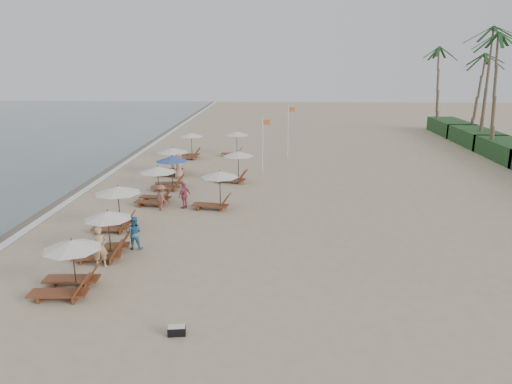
{
  "coord_description": "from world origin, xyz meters",
  "views": [
    {
      "loc": [
        1.84,
        -20.61,
        8.56
      ],
      "look_at": [
        0.59,
        5.59,
        1.3
      ],
      "focal_mm": 33.84,
      "sensor_mm": 36.0,
      "label": 1
    }
  ],
  "objects_px": {
    "inland_station_0": "(215,187)",
    "flag_pole_near": "(263,142)",
    "beachgoer_far_b": "(179,166)",
    "duffel_bag": "(177,330)",
    "lounger_station_5": "(170,161)",
    "beachgoer_mid_b": "(162,198)",
    "lounger_station_4": "(169,173)",
    "lounger_station_0": "(67,269)",
    "inland_station_1": "(234,165)",
    "lounger_station_3": "(155,185)",
    "lounger_station_1": "(103,236)",
    "lounger_station_6": "(189,147)",
    "beachgoer_far_a": "(184,195)",
    "beachgoer_near": "(100,247)",
    "lounger_station_2": "(115,207)",
    "inland_station_2": "(235,140)",
    "beachgoer_mid_a": "(134,233)"
  },
  "relations": [
    {
      "from": "lounger_station_5",
      "to": "beachgoer_near",
      "type": "xyz_separation_m",
      "value": [
        0.8,
        -17.0,
        -0.16
      ]
    },
    {
      "from": "inland_station_2",
      "to": "lounger_station_2",
      "type": "bearing_deg",
      "value": -102.23
    },
    {
      "from": "beachgoer_far_b",
      "to": "duffel_bag",
      "type": "height_order",
      "value": "beachgoer_far_b"
    },
    {
      "from": "lounger_station_4",
      "to": "flag_pole_near",
      "type": "relative_size",
      "value": 0.59
    },
    {
      "from": "lounger_station_5",
      "to": "beachgoer_mid_b",
      "type": "xyz_separation_m",
      "value": [
        1.52,
        -9.02,
        -0.27
      ]
    },
    {
      "from": "lounger_station_4",
      "to": "beachgoer_far_a",
      "type": "distance_m",
      "value": 4.72
    },
    {
      "from": "lounger_station_5",
      "to": "duffel_bag",
      "type": "bearing_deg",
      "value": -77.0
    },
    {
      "from": "lounger_station_5",
      "to": "beachgoer_mid_a",
      "type": "distance_m",
      "value": 15.03
    },
    {
      "from": "lounger_station_4",
      "to": "inland_station_0",
      "type": "relative_size",
      "value": 0.9
    },
    {
      "from": "beachgoer_near",
      "to": "beachgoer_mid_b",
      "type": "relative_size",
      "value": 1.15
    },
    {
      "from": "lounger_station_5",
      "to": "beachgoer_mid_b",
      "type": "height_order",
      "value": "lounger_station_5"
    },
    {
      "from": "beachgoer_far_a",
      "to": "flag_pole_near",
      "type": "height_order",
      "value": "flag_pole_near"
    },
    {
      "from": "lounger_station_0",
      "to": "inland_station_1",
      "type": "xyz_separation_m",
      "value": [
        4.73,
        17.21,
        0.31
      ]
    },
    {
      "from": "lounger_station_0",
      "to": "lounger_station_2",
      "type": "xyz_separation_m",
      "value": [
        -0.48,
        6.99,
        0.27
      ]
    },
    {
      "from": "lounger_station_3",
      "to": "beachgoer_mid_b",
      "type": "xyz_separation_m",
      "value": [
        0.71,
        -1.3,
        -0.39
      ]
    },
    {
      "from": "lounger_station_4",
      "to": "lounger_station_3",
      "type": "bearing_deg",
      "value": -91.05
    },
    {
      "from": "inland_station_0",
      "to": "inland_station_2",
      "type": "bearing_deg",
      "value": 91.14
    },
    {
      "from": "lounger_station_4",
      "to": "inland_station_1",
      "type": "relative_size",
      "value": 0.89
    },
    {
      "from": "beachgoer_far_b",
      "to": "lounger_station_5",
      "type": "bearing_deg",
      "value": 83.0
    },
    {
      "from": "inland_station_1",
      "to": "inland_station_0",
      "type": "bearing_deg",
      "value": -94.93
    },
    {
      "from": "inland_station_0",
      "to": "flag_pole_near",
      "type": "height_order",
      "value": "flag_pole_near"
    },
    {
      "from": "lounger_station_4",
      "to": "beachgoer_near",
      "type": "relative_size",
      "value": 1.44
    },
    {
      "from": "beachgoer_mid_a",
      "to": "beachgoer_far_a",
      "type": "xyz_separation_m",
      "value": [
        1.1,
        6.43,
        -0.01
      ]
    },
    {
      "from": "lounger_station_2",
      "to": "flag_pole_near",
      "type": "distance_m",
      "value": 15.25
    },
    {
      "from": "beachgoer_mid_b",
      "to": "duffel_bag",
      "type": "distance_m",
      "value": 13.56
    },
    {
      "from": "lounger_station_1",
      "to": "lounger_station_5",
      "type": "xyz_separation_m",
      "value": [
        -0.58,
        15.96,
        0.08
      ]
    },
    {
      "from": "beachgoer_far_b",
      "to": "flag_pole_near",
      "type": "height_order",
      "value": "flag_pole_near"
    },
    {
      "from": "lounger_station_1",
      "to": "lounger_station_6",
      "type": "bearing_deg",
      "value": 90.59
    },
    {
      "from": "lounger_station_0",
      "to": "lounger_station_4",
      "type": "height_order",
      "value": "lounger_station_4"
    },
    {
      "from": "beachgoer_far_b",
      "to": "flag_pole_near",
      "type": "xyz_separation_m",
      "value": [
        6.11,
        2.29,
        1.48
      ]
    },
    {
      "from": "inland_station_0",
      "to": "inland_station_2",
      "type": "distance_m",
      "value": 16.15
    },
    {
      "from": "lounger_station_3",
      "to": "inland_station_2",
      "type": "distance_m",
      "value": 15.73
    },
    {
      "from": "beachgoer_far_a",
      "to": "flag_pole_near",
      "type": "relative_size",
      "value": 0.36
    },
    {
      "from": "beachgoer_mid_b",
      "to": "lounger_station_2",
      "type": "bearing_deg",
      "value": 112.88
    },
    {
      "from": "lounger_station_1",
      "to": "beachgoer_far_a",
      "type": "height_order",
      "value": "lounger_station_1"
    },
    {
      "from": "lounger_station_4",
      "to": "beachgoer_far_b",
      "type": "height_order",
      "value": "lounger_station_4"
    },
    {
      "from": "lounger_station_3",
      "to": "beachgoer_far_b",
      "type": "distance_m",
      "value": 6.48
    },
    {
      "from": "lounger_station_0",
      "to": "beachgoer_far_b",
      "type": "height_order",
      "value": "lounger_station_0"
    },
    {
      "from": "inland_station_2",
      "to": "beachgoer_far_a",
      "type": "bearing_deg",
      "value": -95.44
    },
    {
      "from": "lounger_station_0",
      "to": "lounger_station_2",
      "type": "distance_m",
      "value": 7.02
    },
    {
      "from": "lounger_station_1",
      "to": "beachgoer_far_b",
      "type": "height_order",
      "value": "lounger_station_1"
    },
    {
      "from": "lounger_station_0",
      "to": "beachgoer_far_b",
      "type": "bearing_deg",
      "value": 88.26
    },
    {
      "from": "inland_station_1",
      "to": "beachgoer_far_b",
      "type": "height_order",
      "value": "inland_station_1"
    },
    {
      "from": "beachgoer_mid_b",
      "to": "lounger_station_5",
      "type": "bearing_deg",
      "value": -32.59
    },
    {
      "from": "lounger_station_0",
      "to": "lounger_station_4",
      "type": "xyz_separation_m",
      "value": [
        0.45,
        15.2,
        0.13
      ]
    },
    {
      "from": "inland_station_0",
      "to": "beachgoer_near",
      "type": "xyz_separation_m",
      "value": [
        -3.8,
        -8.46,
        -0.41
      ]
    },
    {
      "from": "lounger_station_3",
      "to": "beachgoer_mid_b",
      "type": "height_order",
      "value": "lounger_station_3"
    },
    {
      "from": "lounger_station_5",
      "to": "beachgoer_near",
      "type": "relative_size",
      "value": 1.55
    },
    {
      "from": "inland_station_2",
      "to": "lounger_station_3",
      "type": "bearing_deg",
      "value": -102.76
    },
    {
      "from": "inland_station_1",
      "to": "duffel_bag",
      "type": "relative_size",
      "value": 4.73
    }
  ]
}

